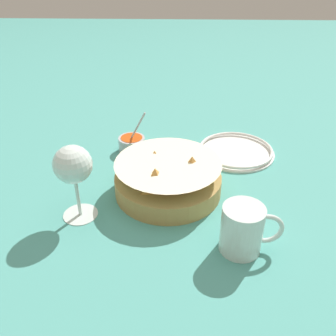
% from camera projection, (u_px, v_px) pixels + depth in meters
% --- Properties ---
extents(ground_plane, '(4.00, 4.00, 0.00)m').
position_uv_depth(ground_plane, '(153.00, 197.00, 0.82)').
color(ground_plane, teal).
extents(food_basket, '(0.23, 0.23, 0.09)m').
position_uv_depth(food_basket, '(168.00, 179.00, 0.82)').
color(food_basket, '#B2894C').
rests_on(food_basket, ground_plane).
extents(sauce_cup, '(0.07, 0.07, 0.11)m').
position_uv_depth(sauce_cup, '(132.00, 143.00, 0.99)').
color(sauce_cup, '#B7B7BC').
rests_on(sauce_cup, ground_plane).
extents(wine_glass, '(0.08, 0.08, 0.16)m').
position_uv_depth(wine_glass, '(73.00, 167.00, 0.71)').
color(wine_glass, silver).
rests_on(wine_glass, ground_plane).
extents(beer_mug, '(0.11, 0.08, 0.09)m').
position_uv_depth(beer_mug, '(243.00, 231.00, 0.67)').
color(beer_mug, silver).
rests_on(beer_mug, ground_plane).
extents(side_plate, '(0.20, 0.20, 0.01)m').
position_uv_depth(side_plate, '(236.00, 150.00, 0.98)').
color(side_plate, white).
rests_on(side_plate, ground_plane).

